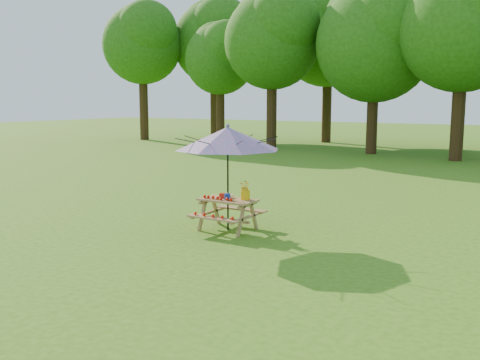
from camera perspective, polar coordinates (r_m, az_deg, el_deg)
The scene contains 5 objects.
picnic_table at distance 11.34m, azimuth -1.30°, elevation -3.75°, with size 1.20×1.32×0.67m.
patio_umbrella at distance 11.11m, azimuth -1.32°, elevation 4.45°, with size 2.30×2.30×2.25m.
produce_bins at distance 11.32m, azimuth -1.44°, elevation -1.73°, with size 0.33×0.35×0.13m.
tomatoes_row at distance 11.20m, azimuth -2.44°, elevation -1.94°, with size 0.77×0.13×0.07m, color red, non-canonical shape.
flower_bucket at distance 11.18m, azimuth 0.57°, elevation -0.96°, with size 0.30×0.27×0.42m.
Camera 1 is at (1.04, -5.06, 2.73)m, focal length 40.00 mm.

